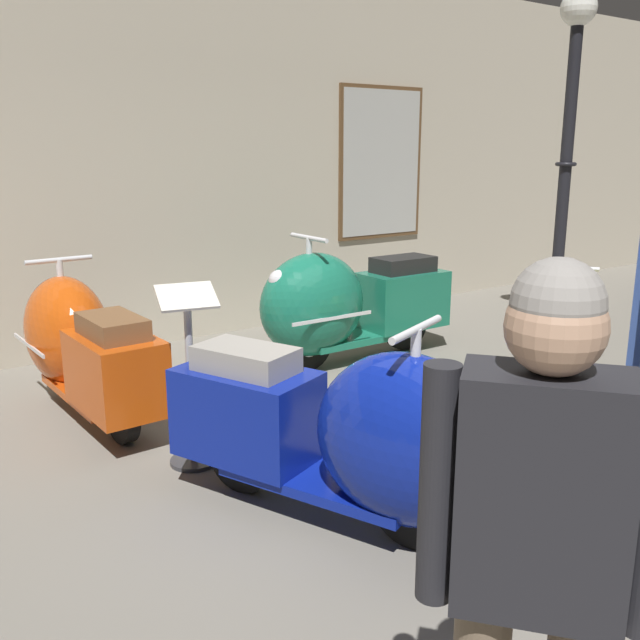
{
  "coord_description": "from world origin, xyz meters",
  "views": [
    {
      "loc": [
        -2.77,
        -2.7,
        1.79
      ],
      "look_at": [
        -0.06,
        1.12,
        0.63
      ],
      "focal_mm": 39.31,
      "sensor_mm": 36.0,
      "label": 1
    }
  ],
  "objects": [
    {
      "name": "ground_plane",
      "position": [
        0.0,
        0.0,
        0.0
      ],
      "size": [
        60.0,
        60.0,
        0.0
      ],
      "primitive_type": "plane",
      "color": "slate"
    },
    {
      "name": "showroom_back_wall",
      "position": [
        -0.18,
        3.39,
        1.75
      ],
      "size": [
        18.0,
        0.63,
        3.49
      ],
      "color": "#BCB29E",
      "rests_on": "ground"
    },
    {
      "name": "scooter_0",
      "position": [
        -1.45,
        1.99,
        0.47
      ],
      "size": [
        0.57,
        1.71,
        1.04
      ],
      "rotation": [
        0.0,
        0.0,
        1.61
      ],
      "color": "black",
      "rests_on": "ground"
    },
    {
      "name": "scooter_1",
      "position": [
        -0.87,
        -0.29,
        0.48
      ],
      "size": [
        1.09,
        1.77,
        1.04
      ],
      "rotation": [
        0.0,
        0.0,
        -1.19
      ],
      "color": "black",
      "rests_on": "ground"
    },
    {
      "name": "scooter_2",
      "position": [
        0.68,
        1.85,
        0.5
      ],
      "size": [
        1.82,
        0.59,
        1.11
      ],
      "rotation": [
        0.0,
        0.0,
        3.13
      ],
      "color": "black",
      "rests_on": "ground"
    },
    {
      "name": "scooter_3",
      "position": [
        1.4,
        0.21,
        0.43
      ],
      "size": [
        1.54,
        1.2,
        0.94
      ],
      "rotation": [
        0.0,
        0.0,
        0.57
      ],
      "color": "black",
      "rests_on": "ground"
    },
    {
      "name": "lamppost",
      "position": [
        2.86,
        1.35,
        1.83
      ],
      "size": [
        0.32,
        0.32,
        3.12
      ],
      "color": "black",
      "rests_on": "ground"
    },
    {
      "name": "visitor_1",
      "position": [
        -1.58,
        -1.85,
        0.91
      ],
      "size": [
        0.39,
        0.43,
        1.57
      ],
      "rotation": [
        0.0,
        0.0,
        0.68
      ],
      "color": "black",
      "rests_on": "ground"
    },
    {
      "name": "info_stanchion",
      "position": [
        -1.19,
        0.79,
        0.43
      ],
      "size": [
        0.36,
        0.29,
        1.05
      ],
      "color": "#333338",
      "rests_on": "ground"
    }
  ]
}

